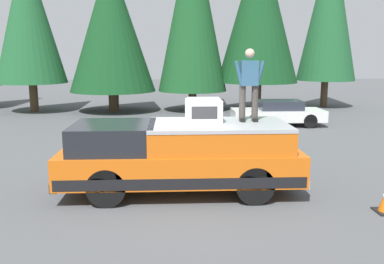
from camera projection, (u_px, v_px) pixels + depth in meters
ground_plane at (172, 192)px, 9.84m from camera, size 90.00×90.00×0.00m
pickup_truck at (181, 156)px, 9.68m from camera, size 2.01×5.54×1.65m
compressor_unit at (203, 110)px, 9.69m from camera, size 0.65×0.84×0.56m
person_on_truck_bed at (249, 83)px, 9.67m from camera, size 0.29×0.72×1.69m
parked_car_white at (278, 113)px, 18.89m from camera, size 1.64×4.10×1.16m
conifer_far_left at (329, 6)px, 24.61m from camera, size 3.49×3.49×10.38m
conifer_left at (259, 9)px, 23.51m from camera, size 4.64×4.64×9.90m
conifer_center_left at (192, 5)px, 22.99m from camera, size 3.89×3.89×10.64m
conifer_center_right at (111, 25)px, 22.84m from camera, size 4.77×4.77×8.45m
conifer_right at (28, 15)px, 22.62m from camera, size 3.84×3.84×9.00m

